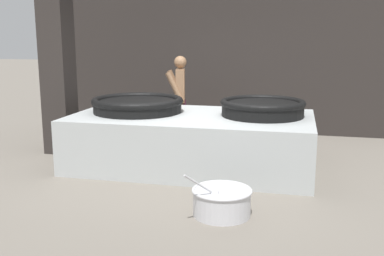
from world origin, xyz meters
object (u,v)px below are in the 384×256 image
at_px(giant_wok_near, 138,104).
at_px(prep_bowl_vegetables, 222,201).
at_px(cook, 180,97).
at_px(giant_wok_far, 263,107).

height_order(giant_wok_near, prep_bowl_vegetables, giant_wok_near).
bearing_deg(giant_wok_near, prep_bowl_vegetables, -48.61).
distance_m(giant_wok_near, cook, 1.39).
relative_size(giant_wok_far, cook, 0.77).
distance_m(giant_wok_far, cook, 2.06).
relative_size(giant_wok_near, cook, 0.88).
bearing_deg(cook, giant_wok_far, 128.89).
xyz_separation_m(giant_wok_near, cook, (0.34, 1.35, -0.05)).
bearing_deg(cook, giant_wok_near, 63.07).
xyz_separation_m(giant_wok_near, prep_bowl_vegetables, (1.67, -1.90, -0.77)).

